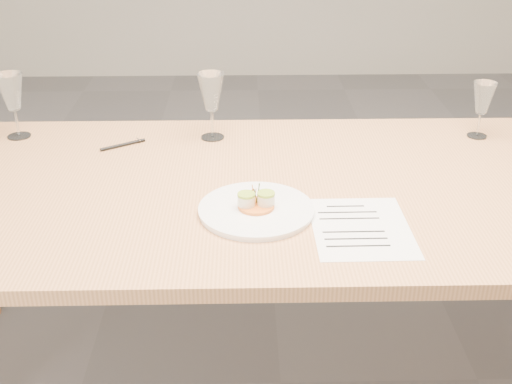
{
  "coord_description": "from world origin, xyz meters",
  "views": [
    {
      "loc": [
        -0.12,
        -1.62,
        1.56
      ],
      "look_at": [
        -0.09,
        -0.15,
        0.8
      ],
      "focal_mm": 45.0,
      "sensor_mm": 36.0,
      "label": 1
    }
  ],
  "objects_px": {
    "dining_table": "(285,204)",
    "wine_glass_0": "(11,93)",
    "wine_glass_2": "(483,99)",
    "ballpoint_pen": "(123,145)",
    "wine_glass_1": "(211,93)",
    "recipe_sheet": "(361,227)",
    "dinner_plate": "(256,209)"
  },
  "relations": [
    {
      "from": "recipe_sheet",
      "to": "wine_glass_0",
      "type": "height_order",
      "value": "wine_glass_0"
    },
    {
      "from": "recipe_sheet",
      "to": "ballpoint_pen",
      "type": "xyz_separation_m",
      "value": [
        -0.67,
        0.53,
        0.0
      ]
    },
    {
      "from": "dinner_plate",
      "to": "recipe_sheet",
      "type": "bearing_deg",
      "value": -17.63
    },
    {
      "from": "ballpoint_pen",
      "to": "wine_glass_1",
      "type": "relative_size",
      "value": 0.61
    },
    {
      "from": "dining_table",
      "to": "ballpoint_pen",
      "type": "height_order",
      "value": "ballpoint_pen"
    },
    {
      "from": "recipe_sheet",
      "to": "wine_glass_1",
      "type": "distance_m",
      "value": 0.72
    },
    {
      "from": "dining_table",
      "to": "ballpoint_pen",
      "type": "bearing_deg",
      "value": 151.28
    },
    {
      "from": "wine_glass_0",
      "to": "recipe_sheet",
      "type": "bearing_deg",
      "value": -30.91
    },
    {
      "from": "wine_glass_0",
      "to": "wine_glass_2",
      "type": "distance_m",
      "value": 1.51
    },
    {
      "from": "dining_table",
      "to": "recipe_sheet",
      "type": "height_order",
      "value": "recipe_sheet"
    },
    {
      "from": "ballpoint_pen",
      "to": "wine_glass_2",
      "type": "distance_m",
      "value": 1.16
    },
    {
      "from": "dining_table",
      "to": "wine_glass_2",
      "type": "bearing_deg",
      "value": 26.86
    },
    {
      "from": "wine_glass_2",
      "to": "dinner_plate",
      "type": "bearing_deg",
      "value": -145.86
    },
    {
      "from": "wine_glass_0",
      "to": "dining_table",
      "type": "bearing_deg",
      "value": -22.96
    },
    {
      "from": "dinner_plate",
      "to": "wine_glass_2",
      "type": "bearing_deg",
      "value": 34.14
    },
    {
      "from": "wine_glass_2",
      "to": "ballpoint_pen",
      "type": "bearing_deg",
      "value": -177.19
    },
    {
      "from": "ballpoint_pen",
      "to": "wine_glass_0",
      "type": "height_order",
      "value": "wine_glass_0"
    },
    {
      "from": "dining_table",
      "to": "wine_glass_0",
      "type": "bearing_deg",
      "value": 157.04
    },
    {
      "from": "dining_table",
      "to": "wine_glass_1",
      "type": "bearing_deg",
      "value": 122.77
    },
    {
      "from": "ballpoint_pen",
      "to": "wine_glass_1",
      "type": "height_order",
      "value": "wine_glass_1"
    },
    {
      "from": "dining_table",
      "to": "wine_glass_2",
      "type": "relative_size",
      "value": 13.02
    },
    {
      "from": "ballpoint_pen",
      "to": "wine_glass_0",
      "type": "relative_size",
      "value": 0.62
    },
    {
      "from": "ballpoint_pen",
      "to": "dinner_plate",
      "type": "bearing_deg",
      "value": -79.1
    },
    {
      "from": "dinner_plate",
      "to": "wine_glass_1",
      "type": "xyz_separation_m",
      "value": [
        -0.13,
        0.51,
        0.14
      ]
    },
    {
      "from": "wine_glass_0",
      "to": "wine_glass_2",
      "type": "xyz_separation_m",
      "value": [
        1.51,
        -0.03,
        -0.02
      ]
    },
    {
      "from": "dinner_plate",
      "to": "wine_glass_1",
      "type": "relative_size",
      "value": 1.38
    },
    {
      "from": "dinner_plate",
      "to": "wine_glass_0",
      "type": "height_order",
      "value": "wine_glass_0"
    },
    {
      "from": "dinner_plate",
      "to": "ballpoint_pen",
      "type": "xyz_separation_m",
      "value": [
        -0.41,
        0.45,
        -0.01
      ]
    },
    {
      "from": "dining_table",
      "to": "wine_glass_1",
      "type": "xyz_separation_m",
      "value": [
        -0.22,
        0.34,
        0.22
      ]
    },
    {
      "from": "recipe_sheet",
      "to": "wine_glass_1",
      "type": "bearing_deg",
      "value": 122.82
    },
    {
      "from": "wine_glass_1",
      "to": "wine_glass_2",
      "type": "distance_m",
      "value": 0.87
    },
    {
      "from": "ballpoint_pen",
      "to": "wine_glass_1",
      "type": "xyz_separation_m",
      "value": [
        0.28,
        0.06,
        0.15
      ]
    }
  ]
}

